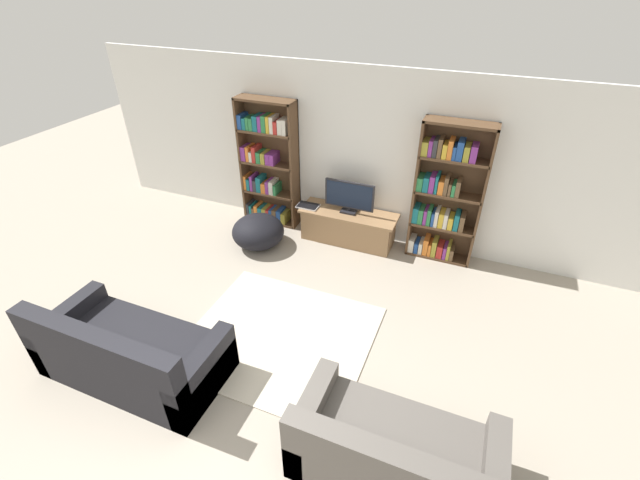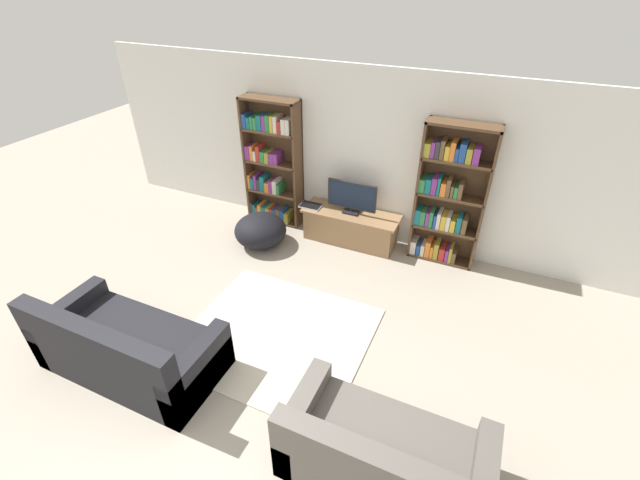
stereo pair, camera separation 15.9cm
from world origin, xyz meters
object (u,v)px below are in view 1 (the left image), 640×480
bookshelf_right (445,196)px  tv_stand (348,226)px  couch_right_sofa (394,454)px  television (349,197)px  couch_left_sectional (131,354)px  bookshelf_left (268,165)px  beanbag_ottoman (258,232)px  laptop (308,206)px

bookshelf_right → tv_stand: (-1.35, -0.14, -0.73)m
bookshelf_right → couch_right_sofa: (0.21, -3.48, -0.70)m
television → couch_left_sectional: 3.60m
bookshelf_right → couch_left_sectional: bookshelf_right is taller
bookshelf_left → tv_stand: (1.43, -0.14, -0.74)m
couch_right_sofa → beanbag_ottoman: (-2.80, 2.70, -0.04)m
couch_left_sectional → beanbag_ottoman: (0.01, 2.69, -0.05)m
bookshelf_right → laptop: (-2.00, -0.21, -0.46)m
television → couch_left_sectional: bearing=-110.5°
television → couch_right_sofa: television is taller
television → laptop: 0.70m
laptop → couch_right_sofa: 3.96m
bookshelf_right → tv_stand: size_ratio=1.37×
couch_left_sectional → couch_right_sofa: size_ratio=1.14×
laptop → beanbag_ottoman: 0.87m
bookshelf_right → laptop: bearing=-174.0°
beanbag_ottoman → laptop: bearing=44.4°
bookshelf_right → couch_right_sofa: 3.56m
tv_stand → television: 0.52m
tv_stand → couch_right_sofa: 3.69m
laptop → beanbag_ottoman: laptop is taller
beanbag_ottoman → couch_left_sectional: bearing=-90.3°
bookshelf_right → beanbag_ottoman: bearing=-163.1°
bookshelf_right → beanbag_ottoman: size_ratio=2.57×
tv_stand → laptop: size_ratio=4.47×
bookshelf_right → television: 1.37m
bookshelf_left → bookshelf_right: size_ratio=1.00×
television → laptop: bearing=-173.5°
bookshelf_left → couch_right_sofa: (3.00, -3.48, -0.71)m
tv_stand → laptop: laptop is taller
tv_stand → couch_right_sofa: couch_right_sofa is taller
bookshelf_left → beanbag_ottoman: 1.10m
couch_right_sofa → couch_left_sectional: bearing=179.9°
tv_stand → beanbag_ottoman: bearing=-152.3°
bookshelf_left → laptop: (0.79, -0.21, -0.47)m
television → beanbag_ottoman: (-1.24, -0.65, -0.53)m
tv_stand → couch_right_sofa: bearing=-64.9°
bookshelf_left → tv_stand: 1.62m
bookshelf_right → couch_left_sectional: (-2.60, -3.48, -0.69)m
television → laptop: (-0.65, -0.07, -0.26)m
couch_right_sofa → bookshelf_left: bearing=130.7°
couch_right_sofa → bookshelf_right: bearing=93.5°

